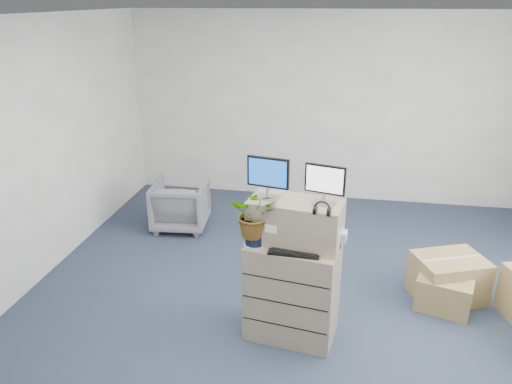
# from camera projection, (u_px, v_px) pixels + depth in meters

# --- Properties ---
(ground) EXTENTS (7.00, 7.00, 0.00)m
(ground) POSITION_uv_depth(u_px,v_px,m) (306.00, 331.00, 4.71)
(ground) COLOR #212C3C
(ground) RESTS_ON ground
(wall_back) EXTENTS (6.00, 0.02, 2.80)m
(wall_back) POSITION_uv_depth(u_px,v_px,m) (329.00, 109.00, 7.42)
(wall_back) COLOR #BBB8B2
(wall_back) RESTS_ON ground
(filing_cabinet_lower) EXTENTS (0.86, 0.61, 0.93)m
(filing_cabinet_lower) POSITION_uv_depth(u_px,v_px,m) (292.00, 291.00, 4.52)
(filing_cabinet_lower) COLOR tan
(filing_cabinet_lower) RESTS_ON ground
(filing_cabinet_upper) EXTENTS (0.85, 0.52, 0.40)m
(filing_cabinet_upper) POSITION_uv_depth(u_px,v_px,m) (295.00, 222.00, 4.32)
(filing_cabinet_upper) COLOR tan
(filing_cabinet_upper) RESTS_ON filing_cabinet_lower
(monitor_left) EXTENTS (0.37, 0.18, 0.37)m
(monitor_left) POSITION_uv_depth(u_px,v_px,m) (268.00, 176.00, 4.23)
(monitor_left) COLOR #99999E
(monitor_left) RESTS_ON filing_cabinet_upper
(monitor_right) EXTENTS (0.34, 0.17, 0.34)m
(monitor_right) POSITION_uv_depth(u_px,v_px,m) (325.00, 182.00, 4.12)
(monitor_right) COLOR #99999E
(monitor_right) RESTS_ON filing_cabinet_upper
(headphones) EXTENTS (0.14, 0.04, 0.14)m
(headphones) POSITION_uv_depth(u_px,v_px,m) (322.00, 209.00, 3.99)
(headphones) COLOR black
(headphones) RESTS_ON filing_cabinet_upper
(keyboard) EXTENTS (0.44, 0.20, 0.02)m
(keyboard) POSITION_uv_depth(u_px,v_px,m) (294.00, 251.00, 4.22)
(keyboard) COLOR black
(keyboard) RESTS_ON filing_cabinet_lower
(mouse) EXTENTS (0.09, 0.06, 0.03)m
(mouse) POSITION_uv_depth(u_px,v_px,m) (332.00, 254.00, 4.18)
(mouse) COLOR silver
(mouse) RESTS_ON filing_cabinet_lower
(water_bottle) EXTENTS (0.06, 0.06, 0.22)m
(water_bottle) POSITION_uv_depth(u_px,v_px,m) (305.00, 232.00, 4.34)
(water_bottle) COLOR gray
(water_bottle) RESTS_ON filing_cabinet_lower
(phone_dock) EXTENTS (0.06, 0.05, 0.12)m
(phone_dock) POSITION_uv_depth(u_px,v_px,m) (288.00, 238.00, 4.38)
(phone_dock) COLOR silver
(phone_dock) RESTS_ON filing_cabinet_lower
(external_drive) EXTENTS (0.17, 0.13, 0.05)m
(external_drive) POSITION_uv_depth(u_px,v_px,m) (332.00, 243.00, 4.34)
(external_drive) COLOR black
(external_drive) RESTS_ON filing_cabinet_lower
(tissue_box) EXTENTS (0.24, 0.13, 0.09)m
(tissue_box) POSITION_uv_depth(u_px,v_px,m) (333.00, 235.00, 4.32)
(tissue_box) COLOR #4187DD
(tissue_box) RESTS_ON external_drive
(potted_plant) EXTENTS (0.39, 0.44, 0.43)m
(potted_plant) POSITION_uv_depth(u_px,v_px,m) (255.00, 220.00, 4.26)
(potted_plant) COLOR #ABCBA4
(potted_plant) RESTS_ON filing_cabinet_lower
(office_chair) EXTENTS (0.75, 0.71, 0.72)m
(office_chair) POSITION_uv_depth(u_px,v_px,m) (180.00, 203.00, 6.73)
(office_chair) COLOR slate
(office_chair) RESTS_ON ground
(cardboard_boxes) EXTENTS (1.68, 1.51, 0.81)m
(cardboard_boxes) POSITION_uv_depth(u_px,v_px,m) (512.00, 296.00, 4.76)
(cardboard_boxes) COLOR olive
(cardboard_boxes) RESTS_ON ground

